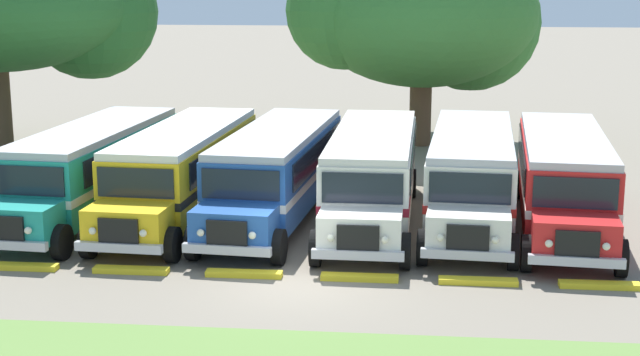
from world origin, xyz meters
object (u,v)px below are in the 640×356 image
Objects in this scene: parked_bus_slot_3 at (372,172)px; broad_shade_tree at (423,15)px; parked_bus_slot_2 at (277,169)px; parked_bus_slot_5 at (564,176)px; parked_bus_slot_0 at (92,166)px; parked_bus_slot_4 at (472,172)px; parked_bus_slot_1 at (183,168)px.

broad_shade_tree is at bearing 174.44° from parked_bus_slot_3.
broad_shade_tree is (4.65, 13.89, 4.21)m from parked_bus_slot_2.
parked_bus_slot_2 is 0.97× the size of broad_shade_tree.
parked_bus_slot_3 is 5.91m from parked_bus_slot_5.
parked_bus_slot_2 and parked_bus_slot_5 have the same top height.
parked_bus_slot_0 is at bearing -88.85° from parked_bus_slot_3.
parked_bus_slot_3 is 3.13m from parked_bus_slot_4.
parked_bus_slot_2 is 1.01× the size of parked_bus_slot_3.
parked_bus_slot_1 and parked_bus_slot_3 have the same top height.
parked_bus_slot_4 is (3.12, 0.28, 0.00)m from parked_bus_slot_3.
parked_bus_slot_1 is 6.07m from parked_bus_slot_3.
parked_bus_slot_1 is at bearing -85.31° from parked_bus_slot_5.
parked_bus_slot_2 is at bearing 95.75° from parked_bus_slot_0.
parked_bus_slot_2 is 1.00× the size of parked_bus_slot_5.
parked_bus_slot_5 is at bearing 94.28° from parked_bus_slot_2.
parked_bus_slot_2 is (3.02, 0.08, 0.00)m from parked_bus_slot_1.
parked_bus_slot_2 is at bearing -84.30° from parked_bus_slot_4.
parked_bus_slot_0 is 9.09m from parked_bus_slot_3.
parked_bus_slot_4 is at bearing 95.99° from parked_bus_slot_0.
parked_bus_slot_3 is (3.05, -0.10, 0.00)m from parked_bus_slot_2.
parked_bus_slot_1 is 1.00× the size of parked_bus_slot_2.
broad_shade_tree is at bearing 147.20° from parked_bus_slot_0.
broad_shade_tree reaches higher than parked_bus_slot_1.
broad_shade_tree reaches higher than parked_bus_slot_2.
parked_bus_slot_3 is at bearing -85.26° from parked_bus_slot_5.
parked_bus_slot_2 is at bearing -90.89° from parked_bus_slot_3.
parked_bus_slot_1 is 0.97× the size of broad_shade_tree.
parked_bus_slot_3 is at bearing 94.72° from parked_bus_slot_0.
parked_bus_slot_3 and parked_bus_slot_5 have the same top height.
parked_bus_slot_1 is 9.19m from parked_bus_slot_4.
parked_bus_slot_1 and parked_bus_slot_4 have the same top height.
parked_bus_slot_4 is 1.00× the size of parked_bus_slot_5.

